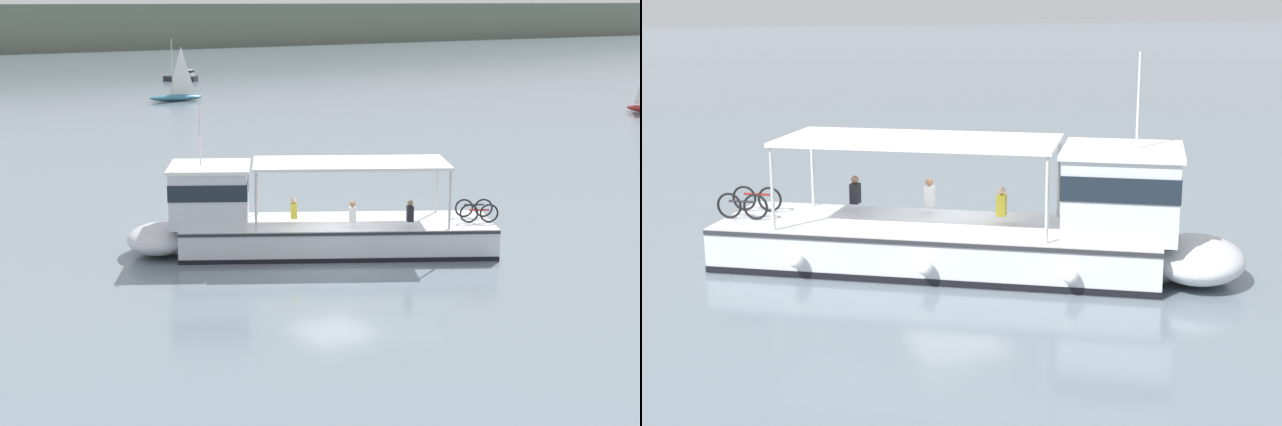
% 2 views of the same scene
% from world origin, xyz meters
% --- Properties ---
extents(ground_plane, '(400.00, 400.00, 0.00)m').
position_xyz_m(ground_plane, '(0.00, 0.00, 0.00)').
color(ground_plane, slate).
extents(ferry_main, '(12.41, 9.38, 5.32)m').
position_xyz_m(ferry_main, '(-0.49, 1.87, 1.02)').
color(ferry_main, silver).
rests_on(ferry_main, ground).
extents(sailboat_horizon_west, '(4.98, 2.27, 5.40)m').
position_xyz_m(sailboat_horizon_west, '(20.11, 51.80, 0.54)').
color(sailboat_horizon_west, teal).
rests_on(sailboat_horizon_west, ground).
extents(motorboat_far_right, '(3.35, 3.56, 1.26)m').
position_xyz_m(motorboat_far_right, '(30.36, 70.81, 0.54)').
color(motorboat_far_right, '#232328').
rests_on(motorboat_far_right, ground).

